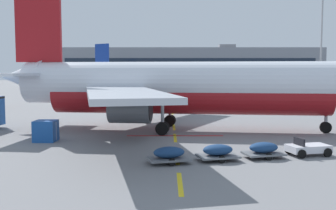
{
  "coord_description": "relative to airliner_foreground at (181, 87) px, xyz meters",
  "views": [
    {
      "loc": [
        17.43,
        -10.18,
        5.28
      ],
      "look_at": [
        17.54,
        28.47,
        2.02
      ],
      "focal_mm": 41.92,
      "sensor_mm": 36.0,
      "label": 1
    }
  ],
  "objects": [
    {
      "name": "airliner_mid_left",
      "position": [
        -6.55,
        56.15,
        0.03
      ],
      "size": [
        32.39,
        30.26,
        12.3
      ],
      "color": "white",
      "rests_on": "ground"
    },
    {
      "name": "apron_light_mast_far",
      "position": [
        29.56,
        44.29,
        13.33
      ],
      "size": [
        1.8,
        1.8,
        28.21
      ],
      "color": "slate",
      "rests_on": "ground"
    },
    {
      "name": "uld_cargo_container",
      "position": [
        -10.58,
        -5.57,
        -3.15
      ],
      "size": [
        1.66,
        1.62,
        1.6
      ],
      "color": "#194C9E",
      "rests_on": "ground"
    },
    {
      "name": "terminal_satellite",
      "position": [
        6.46,
        112.3,
        2.99
      ],
      "size": [
        95.12,
        20.28,
        15.46
      ],
      "color": "gray",
      "rests_on": "ground"
    },
    {
      "name": "apron_paint_markings",
      "position": [
        -0.69,
        13.88,
        -3.95
      ],
      "size": [
        8.0,
        98.0,
        0.01
      ],
      "color": "yellow",
      "rests_on": "ground"
    },
    {
      "name": "baggage_train",
      "position": [
        3.19,
        -11.76,
        -3.42
      ],
      "size": [
        11.6,
        4.29,
        1.14
      ],
      "color": "silver",
      "rests_on": "ground"
    },
    {
      "name": "airliner_foreground",
      "position": [
        0.0,
        0.0,
        0.0
      ],
      "size": [
        34.81,
        34.37,
        12.2
      ],
      "color": "silver",
      "rests_on": "ground"
    }
  ]
}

